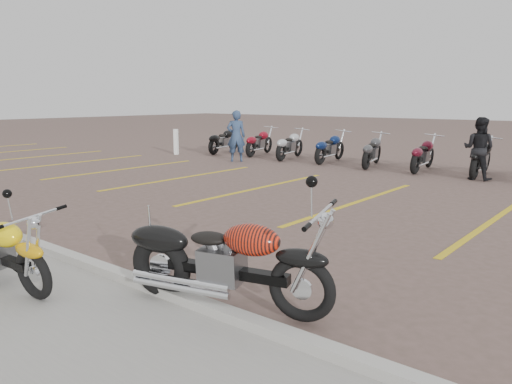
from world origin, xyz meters
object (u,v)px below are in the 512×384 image
person_a (236,136)px  flame_cruiser (222,265)px  bollard (176,142)px  person_b (479,149)px

person_a → flame_cruiser: bearing=87.3°
flame_cruiser → bollard: (-11.54, 9.71, 0.02)m
flame_cruiser → person_a: bearing=115.9°
bollard → flame_cruiser: bearing=-40.1°
person_a → bollard: (-3.35, 0.19, -0.39)m
flame_cruiser → person_a: person_a is taller
flame_cruiser → bollard: 15.08m
flame_cruiser → person_b: 10.65m
person_b → person_a: bearing=11.7°
flame_cruiser → person_b: person_b is taller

